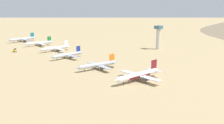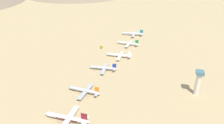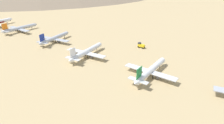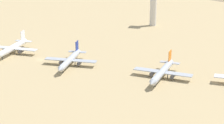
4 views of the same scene
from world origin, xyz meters
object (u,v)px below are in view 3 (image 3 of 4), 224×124
parked_jet_1 (151,70)px  parked_jet_3 (55,38)px  parked_jet_4 (20,28)px  parked_jet_2 (87,52)px  service_truck (141,45)px

parked_jet_1 → parked_jet_3: bearing=79.6°
parked_jet_1 → parked_jet_4: size_ratio=1.00×
parked_jet_4 → parked_jet_3: bearing=-96.4°
parked_jet_2 → service_truck: bearing=-37.7°
parked_jet_1 → parked_jet_4: 138.72m
parked_jet_3 → parked_jet_4: (5.73, 50.75, 0.13)m
parked_jet_4 → parked_jet_2: bearing=-100.6°
parked_jet_2 → parked_jet_3: parked_jet_2 is taller
parked_jet_3 → service_truck: (22.11, -66.04, -1.35)m
parked_jet_1 → parked_jet_4: parked_jet_1 is taller
parked_jet_2 → parked_jet_4: size_ratio=0.99×
parked_jet_1 → service_truck: bearing=28.1°
parked_jet_1 → parked_jet_2: (4.57, 46.05, -0.07)m
parked_jet_4 → service_truck: bearing=-82.0°
parked_jet_2 → service_truck: 42.21m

